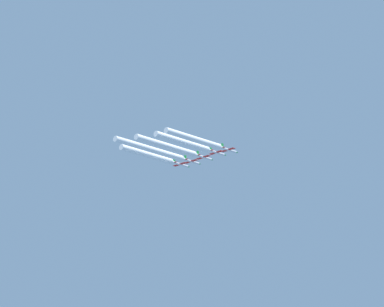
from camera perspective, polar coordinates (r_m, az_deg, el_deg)
The scene contains 10 objects.
jet_far_left at distance 712.99m, azimuth -0.45°, elevation -0.45°, with size 8.49×12.36×2.97m.
jet_inner_left at distance 707.74m, azimuth 0.00°, elevation -0.33°, with size 8.49×12.36×2.97m.
jet_center at distance 702.05m, azimuth 0.52°, elevation -0.16°, with size 8.49×12.36×2.97m.
jet_inner_right at distance 696.13m, azimuth 1.05°, elevation 0.03°, with size 8.49×12.36×2.97m.
jet_far_right at distance 690.50m, azimuth 1.54°, elevation 0.15°, with size 8.49×12.36×2.97m.
smoke_trail_far_left at distance 697.72m, azimuth -1.83°, elevation -0.05°, with size 3.04×35.49×3.04m.
smoke_trail_inner_left at distance 688.75m, azimuth -1.72°, elevation 0.18°, with size 3.04×46.61×3.04m.
smoke_trail_center at distance 684.70m, azimuth -1.03°, elevation 0.31°, with size 3.04×41.05×3.04m.
smoke_trail_inner_right at distance 680.08m, azimuth -0.37°, elevation 0.47°, with size 3.04×36.65×3.04m.
smoke_trail_far_right at distance 673.99m, azimuth 0.09°, elevation 0.60°, with size 3.04×37.65×3.04m.
Camera 1 is at (472.68, -471.88, 2.33)m, focal length 130.09 mm.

